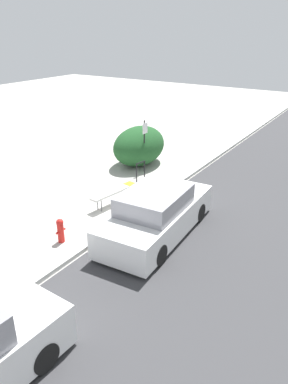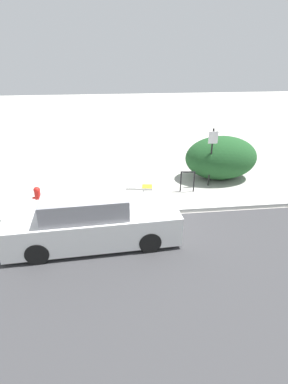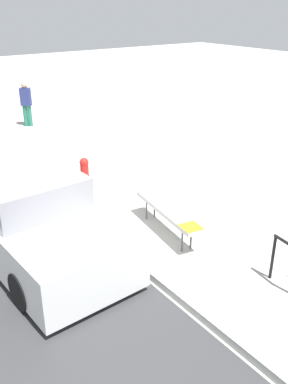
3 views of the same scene
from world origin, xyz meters
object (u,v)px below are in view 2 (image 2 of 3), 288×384
Objects in this scene: bench at (124,187)px; sign_post at (212,152)px; bike_rack at (188,179)px; parked_car_near at (92,219)px; fire_hydrant at (38,197)px.

sign_post is (3.40, 0.87, 0.89)m from bench.
bike_rack is (2.41, 0.43, 0.01)m from bench.
bench is 0.43× the size of parked_car_near.
sign_post reaches higher than fire_hydrant.
bench is 2.48× the size of bike_rack.
fire_hydrant is (-6.36, -1.10, -0.98)m from sign_post.
bench is at bearing -169.99° from bike_rack.
bike_rack is 4.46m from parked_car_near.
sign_post is 3.01× the size of fire_hydrant.
parked_car_near is at bearing -140.57° from bike_rack.
sign_post is 5.55m from parked_car_near.
bench is 2.97m from fire_hydrant.
fire_hydrant is at bearing 128.37° from parked_car_near.
bike_rack reaches higher than fire_hydrant.
sign_post is at bearing 22.76° from bench.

